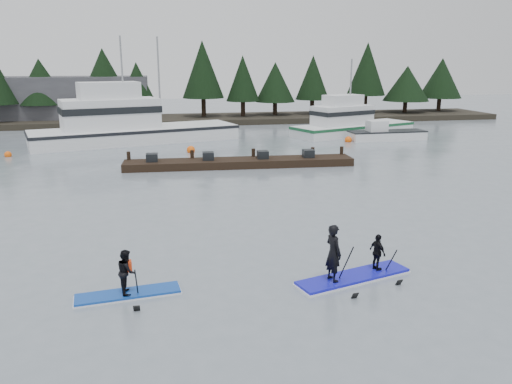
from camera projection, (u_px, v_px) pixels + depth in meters
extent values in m
plane|color=slate|center=(292.00, 272.00, 15.93)|extent=(160.00, 160.00, 0.00)
cube|color=#2D281E|center=(194.00, 119.00, 55.74)|extent=(70.00, 8.00, 0.60)
cube|color=#4C4C51|center=(64.00, 100.00, 54.49)|extent=(18.00, 6.00, 5.00)
cube|color=white|center=(137.00, 141.00, 41.88)|extent=(17.35, 9.04, 2.23)
cube|color=white|center=(110.00, 114.00, 40.42)|extent=(8.15, 5.27, 2.41)
cylinder|color=gray|center=(123.00, 83.00, 40.32)|extent=(0.14, 0.14, 7.31)
cube|color=white|center=(353.00, 133.00, 46.44)|extent=(12.62, 7.63, 1.74)
cube|color=white|center=(342.00, 115.00, 45.25)|extent=(6.02, 4.31, 1.74)
cylinder|color=gray|center=(350.00, 92.00, 45.18)|extent=(0.14, 0.14, 5.83)
cube|color=white|center=(387.00, 135.00, 43.00)|extent=(6.63, 2.12, 0.77)
cube|color=black|center=(240.00, 163.00, 31.94)|extent=(14.67, 2.67, 0.49)
sphere|color=#FF5C0C|center=(348.00, 142.00, 41.94)|extent=(0.60, 0.60, 0.60)
sphere|color=#FF5C0C|center=(8.00, 157.00, 35.38)|extent=(0.49, 0.49, 0.49)
sphere|color=#FF5C0C|center=(191.00, 152.00, 37.08)|extent=(0.62, 0.62, 0.62)
cube|color=#1140A3|center=(128.00, 294.00, 14.27)|extent=(2.99, 1.05, 0.11)
imported|color=black|center=(127.00, 271.00, 14.09)|extent=(0.56, 0.68, 1.29)
cube|color=#FF4015|center=(126.00, 266.00, 14.05)|extent=(0.32, 0.23, 0.32)
cylinder|color=black|center=(137.00, 288.00, 14.08)|extent=(0.06, 0.89, 1.50)
cube|color=#1415BE|center=(353.00, 277.00, 15.37)|extent=(3.85, 1.89, 0.13)
imported|color=black|center=(333.00, 253.00, 14.78)|extent=(0.58, 0.73, 1.75)
cylinder|color=black|center=(344.00, 268.00, 14.81)|extent=(0.17, 0.98, 1.66)
imported|color=black|center=(378.00, 252.00, 15.60)|extent=(0.47, 0.74, 1.18)
cylinder|color=black|center=(388.00, 267.00, 15.64)|extent=(0.16, 0.86, 1.46)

